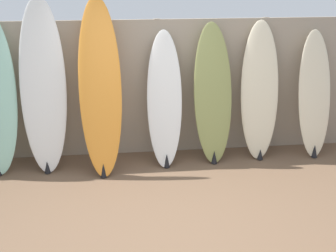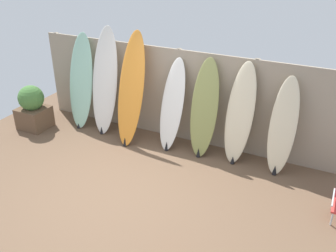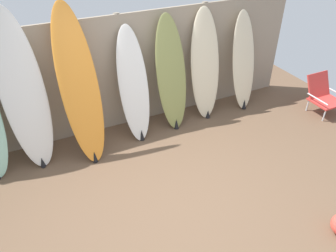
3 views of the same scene
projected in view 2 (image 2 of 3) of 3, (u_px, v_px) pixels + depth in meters
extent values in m
plane|color=brown|center=(125.00, 190.00, 5.98)|extent=(7.68, 7.68, 0.00)
cube|color=gray|center=(178.00, 95.00, 7.17)|extent=(6.08, 0.04, 1.80)
cylinder|color=gray|center=(61.00, 73.00, 8.33)|extent=(0.10, 0.10, 1.80)
cylinder|color=gray|center=(116.00, 83.00, 7.77)|extent=(0.10, 0.10, 1.80)
cylinder|color=gray|center=(179.00, 95.00, 7.20)|extent=(0.10, 0.10, 1.80)
cylinder|color=gray|center=(252.00, 108.00, 6.64)|extent=(0.10, 0.10, 1.80)
ellipsoid|color=#9ED6BC|center=(81.00, 81.00, 7.66)|extent=(0.59, 0.61, 1.94)
cone|color=black|center=(79.00, 125.00, 7.88)|extent=(0.08, 0.08, 0.10)
ellipsoid|color=white|center=(105.00, 81.00, 7.39)|extent=(0.58, 0.60, 2.12)
cone|color=black|center=(102.00, 130.00, 7.64)|extent=(0.08, 0.08, 0.15)
ellipsoid|color=orange|center=(131.00, 89.00, 7.01)|extent=(0.54, 0.75, 2.12)
cone|color=black|center=(125.00, 141.00, 7.20)|extent=(0.08, 0.08, 0.17)
ellipsoid|color=white|center=(172.00, 105.00, 6.90)|extent=(0.48, 0.60, 1.69)
cone|color=black|center=(167.00, 146.00, 7.04)|extent=(0.08, 0.08, 0.18)
ellipsoid|color=olive|center=(204.00, 109.00, 6.64)|extent=(0.50, 0.49, 1.78)
cone|color=black|center=(198.00, 152.00, 6.83)|extent=(0.08, 0.08, 0.17)
ellipsoid|color=beige|center=(240.00, 114.00, 6.43)|extent=(0.55, 0.54, 1.80)
cone|color=black|center=(233.00, 160.00, 6.64)|extent=(0.08, 0.08, 0.14)
ellipsoid|color=beige|center=(283.00, 127.00, 6.14)|extent=(0.44, 0.45, 1.67)
cone|color=black|center=(275.00, 170.00, 6.32)|extent=(0.08, 0.08, 0.17)
cylinder|color=silver|center=(332.00, 219.00, 5.21)|extent=(0.02, 0.02, 0.22)
cylinder|color=silver|center=(334.00, 203.00, 5.51)|extent=(0.02, 0.02, 0.22)
cylinder|color=silver|center=(333.00, 197.00, 5.27)|extent=(0.02, 0.44, 0.02)
cube|color=brown|center=(34.00, 118.00, 7.85)|extent=(0.59, 0.55, 0.45)
sphere|color=#467638|center=(31.00, 98.00, 7.65)|extent=(0.52, 0.52, 0.52)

